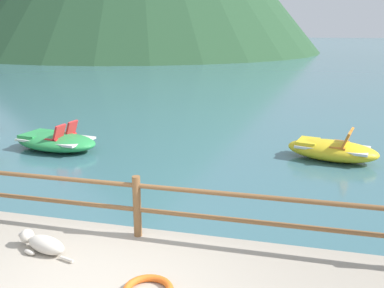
% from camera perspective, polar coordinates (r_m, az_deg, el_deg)
% --- Properties ---
extents(ground_plane, '(200.00, 200.00, 0.00)m').
position_cam_1_polar(ground_plane, '(44.04, 11.13, 10.85)').
color(ground_plane, '#3D6B75').
extents(dock_railing, '(23.92, 0.12, 0.95)m').
position_cam_1_polar(dock_railing, '(6.32, -7.48, -7.55)').
color(dock_railing, brown).
rests_on(dock_railing, promenade_dock).
extents(dog_resting, '(1.05, 0.47, 0.26)m').
position_cam_1_polar(dog_resting, '(6.40, -19.57, -12.56)').
color(dog_resting, beige).
rests_on(dog_resting, promenade_dock).
extents(pedal_boat_0, '(2.73, 1.71, 0.83)m').
position_cam_1_polar(pedal_boat_0, '(12.78, -17.98, 0.39)').
color(pedal_boat_0, green).
rests_on(pedal_boat_0, ground).
extents(pedal_boat_4, '(2.54, 1.62, 0.87)m').
position_cam_1_polar(pedal_boat_4, '(11.80, 18.38, -0.74)').
color(pedal_boat_4, yellow).
rests_on(pedal_boat_4, ground).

